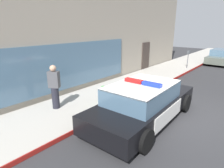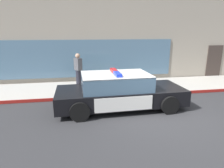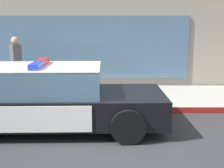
{
  "view_description": "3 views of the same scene",
  "coord_description": "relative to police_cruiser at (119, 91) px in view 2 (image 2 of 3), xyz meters",
  "views": [
    {
      "loc": [
        -6.97,
        -2.0,
        3.23
      ],
      "look_at": [
        -1.86,
        2.24,
        1.19
      ],
      "focal_mm": 30.26,
      "sensor_mm": 36.0,
      "label": 1
    },
    {
      "loc": [
        -3.04,
        -6.05,
        2.93
      ],
      "look_at": [
        -1.6,
        2.38,
        0.62
      ],
      "focal_mm": 31.12,
      "sensor_mm": 36.0,
      "label": 2
    },
    {
      "loc": [
        -0.15,
        -5.63,
        2.31
      ],
      "look_at": [
        -0.13,
        1.69,
        0.87
      ],
      "focal_mm": 50.89,
      "sensor_mm": 36.0,
      "label": 3
    }
  ],
  "objects": [
    {
      "name": "fire_hydrant",
      "position": [
        0.08,
        1.97,
        -0.18
      ],
      "size": [
        0.34,
        0.39,
        0.73
      ],
      "color": "#4C994C",
      "rests_on": "sidewalk"
    },
    {
      "name": "storefront_building",
      "position": [
        -0.67,
        8.52,
        3.85
      ],
      "size": [
        25.73,
        9.04,
        9.06
      ],
      "color": "gray",
      "rests_on": "ground"
    },
    {
      "name": "ground",
      "position": [
        1.55,
        -1.06,
        -0.68
      ],
      "size": [
        48.0,
        48.0,
        0.0
      ],
      "primitive_type": "plane",
      "color": "#303033"
    },
    {
      "name": "sidewalk",
      "position": [
        1.55,
        2.6,
        -0.6
      ],
      "size": [
        48.0,
        2.8,
        0.15
      ],
      "primitive_type": "cube",
      "color": "#B2ADA3",
      "rests_on": "ground"
    },
    {
      "name": "pedestrian_on_sidewalk",
      "position": [
        -1.55,
        3.0,
        0.33
      ],
      "size": [
        0.43,
        0.48,
        1.71
      ],
      "rotation": [
        0.0,
        0.0,
        3.71
      ],
      "color": "#23232D",
      "rests_on": "sidewalk"
    },
    {
      "name": "police_cruiser",
      "position": [
        0.0,
        0.0,
        0.0
      ],
      "size": [
        4.96,
        2.2,
        1.49
      ],
      "rotation": [
        0.0,
        0.0,
        0.02
      ],
      "color": "black",
      "rests_on": "ground"
    },
    {
      "name": "curb_red_paint",
      "position": [
        1.55,
        1.18,
        -0.6
      ],
      "size": [
        28.8,
        0.04,
        0.14
      ],
      "primitive_type": "cube",
      "color": "maroon",
      "rests_on": "ground"
    }
  ]
}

